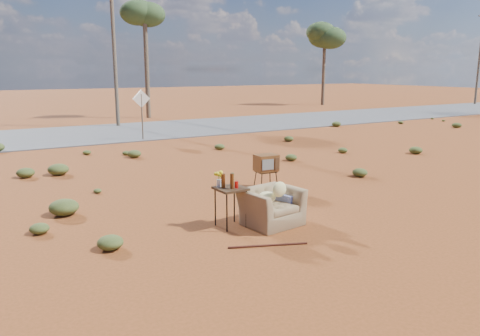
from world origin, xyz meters
TOP-DOWN VIEW (x-y plane):
  - ground at (0.00, 0.00)m, footprint 140.00×140.00m
  - highway at (0.00, 15.00)m, footprint 140.00×7.00m
  - armchair at (-0.05, -0.38)m, footprint 1.38×1.00m
  - tv_unit at (1.39, 2.05)m, footprint 0.59×0.49m
  - side_table at (-0.94, -0.10)m, footprint 0.58×0.58m
  - rusty_bar at (-0.86, -1.39)m, footprint 1.34×0.56m
  - road_sign at (1.50, 12.00)m, footprint 0.78×0.06m
  - eucalyptus_center at (5.00, 21.00)m, footprint 3.20×3.20m
  - eucalyptus_right at (22.00, 24.00)m, footprint 3.20×3.20m
  - utility_pole_center at (2.00, 17.50)m, footprint 1.40×0.20m
  - utility_pole_east at (34.00, 17.50)m, footprint 1.40×0.20m
  - scrub_patch at (-0.82, 4.41)m, footprint 17.49×8.07m

SIDE VIEW (x-z plane):
  - ground at x=0.00m, z-range 0.00..0.00m
  - rusty_bar at x=-0.86m, z-range 0.00..0.04m
  - highway at x=0.00m, z-range 0.00..0.04m
  - scrub_patch at x=-0.82m, z-range -0.03..0.30m
  - armchair at x=-0.05m, z-range -0.03..0.94m
  - tv_unit at x=1.39m, z-range 0.22..1.11m
  - side_table at x=-0.94m, z-range 0.27..1.38m
  - road_sign at x=1.50m, z-range 0.41..2.60m
  - utility_pole_center at x=2.00m, z-range 0.15..8.15m
  - utility_pole_east at x=34.00m, z-range 0.15..8.15m
  - eucalyptus_right at x=22.00m, z-range 2.39..9.49m
  - eucalyptus_center at x=5.00m, z-range 2.63..10.23m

